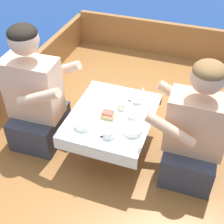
% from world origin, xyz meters
% --- Properties ---
extents(ground_plane, '(60.00, 60.00, 0.00)m').
position_xyz_m(ground_plane, '(0.00, 0.00, 0.00)').
color(ground_plane, navy).
extents(boat_deck, '(2.10, 3.36, 0.33)m').
position_xyz_m(boat_deck, '(0.00, 0.00, 0.17)').
color(boat_deck, brown).
rests_on(boat_deck, ground_plane).
extents(gunwale_port, '(0.06, 3.36, 0.34)m').
position_xyz_m(gunwale_port, '(-1.02, 0.00, 0.50)').
color(gunwale_port, '#936033').
rests_on(gunwale_port, boat_deck).
extents(bow_coaming, '(1.98, 0.06, 0.39)m').
position_xyz_m(bow_coaming, '(0.00, 1.65, 0.53)').
color(bow_coaming, '#936033').
rests_on(bow_coaming, boat_deck).
extents(cockpit_table, '(0.59, 0.72, 0.37)m').
position_xyz_m(cockpit_table, '(0.00, -0.04, 0.67)').
color(cockpit_table, '#B2B2B7').
rests_on(cockpit_table, boat_deck).
extents(person_port, '(0.53, 0.45, 1.00)m').
position_xyz_m(person_port, '(-0.60, -0.09, 0.74)').
color(person_port, '#333847').
rests_on(person_port, boat_deck).
extents(person_starboard, '(0.53, 0.44, 0.94)m').
position_xyz_m(person_starboard, '(0.60, -0.05, 0.71)').
color(person_starboard, '#333847').
rests_on(person_starboard, boat_deck).
extents(plate_sandwich, '(0.20, 0.20, 0.01)m').
position_xyz_m(plate_sandwich, '(-0.01, -0.09, 0.71)').
color(plate_sandwich, silver).
rests_on(plate_sandwich, cockpit_table).
extents(plate_bread, '(0.21, 0.21, 0.01)m').
position_xyz_m(plate_bread, '(-0.13, 0.17, 0.71)').
color(plate_bread, silver).
rests_on(plate_bread, cockpit_table).
extents(sandwich, '(0.10, 0.08, 0.05)m').
position_xyz_m(sandwich, '(-0.01, -0.09, 0.74)').
color(sandwich, tan).
rests_on(sandwich, plate_sandwich).
extents(bowl_port_near, '(0.12, 0.12, 0.04)m').
position_xyz_m(bowl_port_near, '(-0.14, -0.23, 0.73)').
color(bowl_port_near, silver).
rests_on(bowl_port_near, cockpit_table).
extents(bowl_starboard_near, '(0.13, 0.13, 0.04)m').
position_xyz_m(bowl_starboard_near, '(0.20, -0.17, 0.73)').
color(bowl_starboard_near, silver).
rests_on(bowl_starboard_near, cockpit_table).
extents(coffee_cup_port, '(0.09, 0.06, 0.06)m').
position_xyz_m(coffee_cup_port, '(0.14, 0.16, 0.74)').
color(coffee_cup_port, silver).
rests_on(coffee_cup_port, cockpit_table).
extents(coffee_cup_starboard, '(0.10, 0.07, 0.05)m').
position_xyz_m(coffee_cup_starboard, '(0.06, -0.27, 0.74)').
color(coffee_cup_starboard, silver).
rests_on(coffee_cup_starboard, cockpit_table).
extents(coffee_cup_center, '(0.09, 0.07, 0.06)m').
position_xyz_m(coffee_cup_center, '(0.15, -0.01, 0.74)').
color(coffee_cup_center, silver).
rests_on(coffee_cup_center, cockpit_table).
extents(tin_can, '(0.07, 0.07, 0.05)m').
position_xyz_m(tin_can, '(0.05, 0.05, 0.74)').
color(tin_can, silver).
rests_on(tin_can, cockpit_table).
extents(utensil_spoon_center, '(0.15, 0.11, 0.01)m').
position_xyz_m(utensil_spoon_center, '(0.16, 0.10, 0.71)').
color(utensil_spoon_center, silver).
rests_on(utensil_spoon_center, cockpit_table).
extents(utensil_spoon_port, '(0.15, 0.10, 0.01)m').
position_xyz_m(utensil_spoon_port, '(-0.25, 0.28, 0.71)').
color(utensil_spoon_port, silver).
rests_on(utensil_spoon_port, cockpit_table).
extents(utensil_spoon_starboard, '(0.04, 0.17, 0.01)m').
position_xyz_m(utensil_spoon_starboard, '(-0.19, -0.13, 0.71)').
color(utensil_spoon_starboard, silver).
rests_on(utensil_spoon_starboard, cockpit_table).
extents(utensil_knife_starboard, '(0.07, 0.16, 0.00)m').
position_xyz_m(utensil_knife_starboard, '(0.16, 0.28, 0.71)').
color(utensil_knife_starboard, silver).
rests_on(utensil_knife_starboard, cockpit_table).
extents(utensil_fork_port, '(0.17, 0.04, 0.00)m').
position_xyz_m(utensil_fork_port, '(0.03, 0.15, 0.71)').
color(utensil_fork_port, silver).
rests_on(utensil_fork_port, cockpit_table).
extents(utensil_fork_starboard, '(0.12, 0.14, 0.00)m').
position_xyz_m(utensil_fork_starboard, '(-0.02, -0.32, 0.71)').
color(utensil_fork_starboard, silver).
rests_on(utensil_fork_starboard, cockpit_table).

